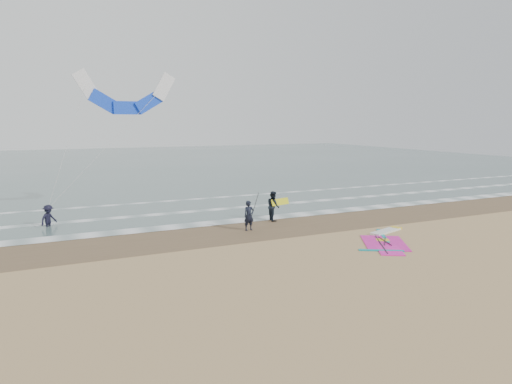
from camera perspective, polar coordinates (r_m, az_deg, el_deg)
name	(u,v)px	position (r m, az deg, el deg)	size (l,w,h in m)	color
ground	(314,258)	(19.81, 7.29, -8.25)	(120.00, 120.00, 0.00)	tan
sea_water	(127,164)	(65.05, -15.85, 3.38)	(120.00, 80.00, 0.02)	#47605E
wet_sand_band	(255,229)	(24.91, -0.09, -4.62)	(120.00, 5.00, 0.01)	brown
foam_waterline	(226,214)	(28.90, -3.79, -2.70)	(120.00, 9.15, 0.02)	white
windsurf_rig	(386,240)	(23.45, 15.92, -5.74)	(4.72, 4.47, 0.11)	white
person_standing	(249,216)	(24.39, -0.89, -2.98)	(0.59, 0.38, 1.61)	black
person_walking	(273,206)	(26.80, 2.17, -1.75)	(0.85, 0.66, 1.75)	black
person_wading	(48,213)	(27.68, -24.54, -2.38)	(1.03, 0.59, 1.59)	black
held_pole	(254,208)	(24.44, -0.25, -2.06)	(0.17, 0.86, 1.82)	black
carried_kiteboard	(280,202)	(26.85, 3.03, -1.23)	(1.30, 0.51, 0.39)	yellow
surf_kite	(126,97)	(29.77, -15.89, 11.37)	(7.97, 2.28, 7.87)	white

